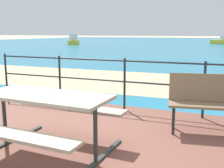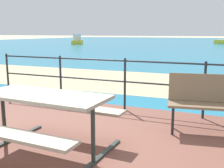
{
  "view_description": "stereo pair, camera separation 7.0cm",
  "coord_description": "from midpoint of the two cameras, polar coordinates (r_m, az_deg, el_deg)",
  "views": [
    {
      "loc": [
        1.75,
        -2.6,
        1.56
      ],
      "look_at": [
        -0.07,
        1.86,
        0.65
      ],
      "focal_mm": 43.95,
      "sensor_mm": 36.0,
      "label": 1
    },
    {
      "loc": [
        1.81,
        -2.57,
        1.56
      ],
      "look_at": [
        -0.07,
        1.86,
        0.65
      ],
      "focal_mm": 43.95,
      "sensor_mm": 36.0,
      "label": 2
    }
  ],
  "objects": [
    {
      "name": "patio_paving",
      "position": [
        3.49,
        -10.79,
        -15.47
      ],
      "size": [
        6.4,
        5.2,
        0.06
      ],
      "primitive_type": "cube",
      "color": "brown",
      "rests_on": "ground"
    },
    {
      "name": "ground_plane",
      "position": [
        3.51,
        -10.77,
        -15.91
      ],
      "size": [
        240.0,
        240.0,
        0.0
      ],
      "primitive_type": "plane",
      "color": "beige"
    },
    {
      "name": "picnic_table",
      "position": [
        3.46,
        -13.42,
        -5.08
      ],
      "size": [
        1.66,
        1.49,
        0.76
      ],
      "rotation": [
        0.0,
        0.0,
        -0.04
      ],
      "color": "tan",
      "rests_on": "patio_paving"
    },
    {
      "name": "railing_fence",
      "position": [
        5.32,
        3.09,
        1.44
      ],
      "size": [
        5.94,
        0.04,
        1.01
      ],
      "color": "#1E2328",
      "rests_on": "patio_paving"
    },
    {
      "name": "beach_strip",
      "position": [
        8.68,
        10.73,
        0.17
      ],
      "size": [
        54.06,
        4.89,
        0.01
      ],
      "primitive_type": "cube",
      "rotation": [
        0.0,
        0.0,
        0.02
      ],
      "color": "tan",
      "rests_on": "ground"
    },
    {
      "name": "sea_water",
      "position": [
        42.65,
        20.74,
        7.89
      ],
      "size": [
        90.0,
        90.0,
        0.01
      ],
      "primitive_type": "cube",
      "color": "teal",
      "rests_on": "ground"
    },
    {
      "name": "boat_near",
      "position": [
        37.52,
        -7.17,
        8.9
      ],
      "size": [
        2.4,
        3.43,
        1.35
      ],
      "rotation": [
        0.0,
        0.0,
        2.0
      ],
      "color": "yellow",
      "rests_on": "sea_water"
    },
    {
      "name": "park_bench",
      "position": [
        4.38,
        21.8,
        -2.89
      ],
      "size": [
        1.53,
        0.67,
        0.88
      ],
      "rotation": [
        0.0,
        0.0,
        0.18
      ],
      "color": "#7A6047",
      "rests_on": "patio_paving"
    }
  ]
}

